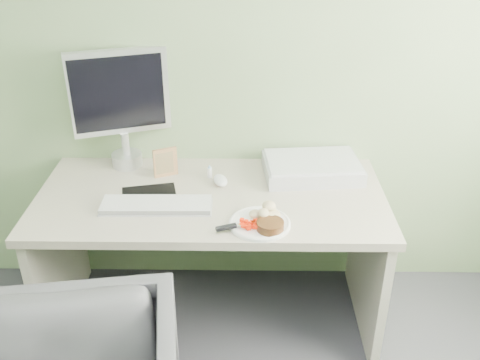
{
  "coord_description": "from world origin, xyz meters",
  "views": [
    {
      "loc": [
        0.16,
        -0.49,
        1.97
      ],
      "look_at": [
        0.14,
        1.5,
        0.88
      ],
      "focal_mm": 40.0,
      "sensor_mm": 36.0,
      "label": 1
    }
  ],
  "objects_px": {
    "desk": "(212,228)",
    "monitor": "(122,102)",
    "scanner": "(312,168)",
    "plate": "(260,224)"
  },
  "relations": [
    {
      "from": "monitor",
      "to": "scanner",
      "type": "bearing_deg",
      "value": -25.7
    },
    {
      "from": "desk",
      "to": "plate",
      "type": "bearing_deg",
      "value": -48.19
    },
    {
      "from": "scanner",
      "to": "plate",
      "type": "bearing_deg",
      "value": -125.72
    },
    {
      "from": "plate",
      "to": "monitor",
      "type": "height_order",
      "value": "monitor"
    },
    {
      "from": "monitor",
      "to": "plate",
      "type": "bearing_deg",
      "value": -59.11
    },
    {
      "from": "desk",
      "to": "monitor",
      "type": "relative_size",
      "value": 2.73
    },
    {
      "from": "plate",
      "to": "scanner",
      "type": "relative_size",
      "value": 0.56
    },
    {
      "from": "plate",
      "to": "monitor",
      "type": "distance_m",
      "value": 0.93
    },
    {
      "from": "desk",
      "to": "monitor",
      "type": "distance_m",
      "value": 0.75
    },
    {
      "from": "desk",
      "to": "plate",
      "type": "relative_size",
      "value": 6.21
    }
  ]
}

